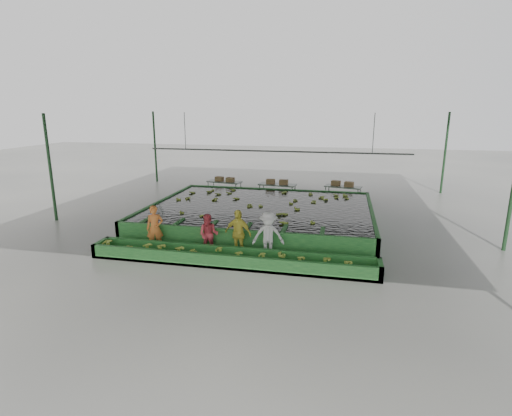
% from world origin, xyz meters
% --- Properties ---
extents(ground, '(80.00, 80.00, 0.00)m').
position_xyz_m(ground, '(0.00, 0.00, 0.00)').
color(ground, gray).
rests_on(ground, ground).
extents(shed_roof, '(20.00, 22.00, 0.04)m').
position_xyz_m(shed_roof, '(0.00, 0.00, 5.00)').
color(shed_roof, gray).
rests_on(shed_roof, shed_posts).
extents(shed_posts, '(20.00, 22.00, 5.00)m').
position_xyz_m(shed_posts, '(0.00, 0.00, 2.50)').
color(shed_posts, '#1E4121').
rests_on(shed_posts, ground).
extents(flotation_tank, '(10.00, 8.00, 0.90)m').
position_xyz_m(flotation_tank, '(0.00, 1.50, 0.45)').
color(flotation_tank, '#2C762F').
rests_on(flotation_tank, ground).
extents(tank_water, '(9.70, 7.70, 0.00)m').
position_xyz_m(tank_water, '(0.00, 1.50, 0.85)').
color(tank_water, black).
rests_on(tank_water, flotation_tank).
extents(sorting_trough, '(10.00, 1.00, 0.50)m').
position_xyz_m(sorting_trough, '(0.00, -3.60, 0.25)').
color(sorting_trough, '#2C762F').
rests_on(sorting_trough, ground).
extents(cableway_rail, '(0.08, 0.08, 14.00)m').
position_xyz_m(cableway_rail, '(0.00, 5.00, 3.00)').
color(cableway_rail, '#59605B').
rests_on(cableway_rail, shed_roof).
extents(rail_hanger_left, '(0.04, 0.04, 2.00)m').
position_xyz_m(rail_hanger_left, '(-5.00, 5.00, 4.00)').
color(rail_hanger_left, '#59605B').
rests_on(rail_hanger_left, shed_roof).
extents(rail_hanger_right, '(0.04, 0.04, 2.00)m').
position_xyz_m(rail_hanger_right, '(5.00, 5.00, 4.00)').
color(rail_hanger_right, '#59605B').
rests_on(rail_hanger_right, shed_roof).
extents(worker_a, '(0.74, 0.63, 1.72)m').
position_xyz_m(worker_a, '(-3.14, -2.80, 0.86)').
color(worker_a, orange).
rests_on(worker_a, ground).
extents(worker_b, '(0.76, 0.60, 1.51)m').
position_xyz_m(worker_b, '(-1.03, -2.80, 0.76)').
color(worker_b, '#D5414B').
rests_on(worker_b, ground).
extents(worker_c, '(1.09, 0.63, 1.75)m').
position_xyz_m(worker_c, '(0.07, -2.80, 0.87)').
color(worker_c, yellow).
rests_on(worker_c, ground).
extents(worker_d, '(1.24, 0.88, 1.74)m').
position_xyz_m(worker_d, '(1.17, -2.80, 0.87)').
color(worker_d, silver).
rests_on(worker_d, ground).
extents(packing_table_left, '(2.16, 1.14, 0.93)m').
position_xyz_m(packing_table_left, '(-3.37, 6.86, 0.47)').
color(packing_table_left, '#59605B').
rests_on(packing_table_left, ground).
extents(packing_table_mid, '(2.20, 1.06, 0.97)m').
position_xyz_m(packing_table_mid, '(-0.05, 6.44, 0.48)').
color(packing_table_mid, '#59605B').
rests_on(packing_table_mid, ground).
extents(packing_table_right, '(2.15, 1.23, 0.92)m').
position_xyz_m(packing_table_right, '(3.66, 6.89, 0.46)').
color(packing_table_right, '#59605B').
rests_on(packing_table_right, ground).
extents(box_stack_left, '(1.25, 0.57, 0.26)m').
position_xyz_m(box_stack_left, '(-3.32, 6.79, 0.93)').
color(box_stack_left, olive).
rests_on(box_stack_left, packing_table_left).
extents(box_stack_mid, '(1.25, 0.38, 0.27)m').
position_xyz_m(box_stack_mid, '(-0.07, 6.41, 0.97)').
color(box_stack_mid, olive).
rests_on(box_stack_mid, packing_table_mid).
extents(box_stack_right, '(1.29, 0.67, 0.27)m').
position_xyz_m(box_stack_right, '(3.61, 6.92, 0.92)').
color(box_stack_right, olive).
rests_on(box_stack_right, packing_table_right).
extents(floating_bananas, '(8.92, 6.08, 0.12)m').
position_xyz_m(floating_bananas, '(0.00, 2.30, 0.85)').
color(floating_bananas, '#90AA36').
rests_on(floating_bananas, tank_water).
extents(trough_bananas, '(9.55, 0.64, 0.13)m').
position_xyz_m(trough_bananas, '(0.00, -3.60, 0.40)').
color(trough_bananas, '#90AA36').
rests_on(trough_bananas, sorting_trough).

